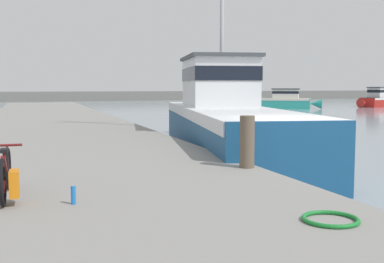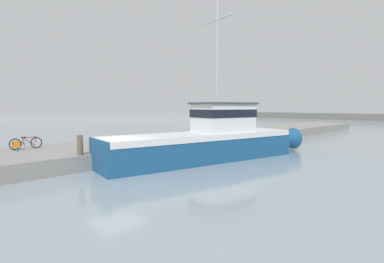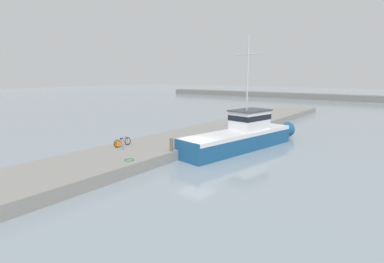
% 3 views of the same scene
% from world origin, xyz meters
% --- Properties ---
extents(ground_plane, '(320.00, 320.00, 0.00)m').
position_xyz_m(ground_plane, '(0.00, 0.00, 0.00)').
color(ground_plane, '#84939E').
extents(dock_pier, '(6.16, 80.00, 0.83)m').
position_xyz_m(dock_pier, '(-4.45, 0.00, 0.41)').
color(dock_pier, gray).
rests_on(dock_pier, ground_plane).
extents(fishing_boat_main, '(5.19, 15.22, 10.21)m').
position_xyz_m(fishing_boat_main, '(0.90, 6.27, 1.29)').
color(fishing_boat_main, navy).
rests_on(fishing_boat_main, ground_plane).
extents(bicycle_touring, '(0.45, 1.76, 0.72)m').
position_xyz_m(bicycle_touring, '(-6.02, -2.44, 1.16)').
color(bicycle_touring, black).
rests_on(bicycle_touring, dock_pier).
extents(mooring_post, '(0.29, 0.29, 1.02)m').
position_xyz_m(mooring_post, '(-1.64, -1.07, 1.34)').
color(mooring_post, brown).
rests_on(mooring_post, dock_pier).
extents(hose_coil, '(0.68, 0.68, 0.05)m').
position_xyz_m(hose_coil, '(-2.32, -4.83, 0.86)').
color(hose_coil, '#197A2D').
rests_on(hose_coil, dock_pier).
extents(water_bottle_by_bike, '(0.07, 0.07, 0.25)m').
position_xyz_m(water_bottle_by_bike, '(-5.13, -2.99, 0.95)').
color(water_bottle_by_bike, blue).
rests_on(water_bottle_by_bike, dock_pier).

